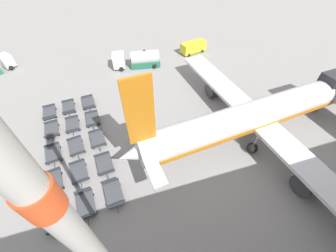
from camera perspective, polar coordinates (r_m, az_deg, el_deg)
The scene contains 19 objects.
ground_plane at distance 38.20m, azimuth 8.33°, elevation 12.42°, with size 500.00×500.00×0.00m, color gray.
airplane at distance 28.64m, azimuth 24.65°, elevation 3.27°, with size 34.37×37.51×12.41m.
fuel_tanker_primary at distance 41.76m, azimuth -7.91°, elevation 17.79°, with size 4.22×9.06×3.29m.
service_van at distance 46.94m, azimuth 7.02°, elevation 20.92°, with size 3.41×5.77×2.25m.
baggage_dolly_row_near_col_a at distance 34.88m, azimuth -30.00°, elevation 3.24°, with size 3.60×2.02×0.92m.
baggage_dolly_row_near_col_b at distance 31.89m, azimuth -29.55°, elevation -0.93°, with size 3.61×2.03×0.92m.
baggage_dolly_row_near_col_c at distance 28.78m, azimuth -29.23°, elevation -6.76°, with size 3.63×2.15×0.92m.
baggage_dolly_row_near_col_d at distance 26.26m, azimuth -29.11°, elevation -13.37°, with size 3.63×2.15×0.92m.
baggage_dolly_row_near_col_e at distance 24.08m, azimuth -28.48°, elevation -21.33°, with size 3.61×2.05×0.92m.
baggage_dolly_row_mid_a_col_a at distance 34.55m, azimuth -25.81°, elevation 4.71°, with size 3.60×2.00×0.92m.
baggage_dolly_row_mid_a_col_b at distance 31.31m, azimuth -24.93°, elevation 0.30°, with size 3.59×1.97×0.92m.
baggage_dolly_row_mid_a_col_c at distance 28.29m, azimuth -24.09°, elevation -5.26°, with size 3.63×2.18×0.92m.
baggage_dolly_row_mid_a_col_d at distance 25.76m, azimuth -23.42°, elevation -11.73°, with size 3.63×2.13×0.92m.
baggage_dolly_row_mid_a_col_e at distance 23.50m, azimuth -21.83°, elevation -19.65°, with size 3.61×2.04×0.92m.
baggage_dolly_row_mid_b_col_a at distance 34.24m, azimuth -21.18°, elevation 6.05°, with size 3.61×2.04×0.92m.
baggage_dolly_row_mid_b_col_b at distance 31.09m, azimuth -20.17°, elevation 1.76°, with size 3.58×1.95×0.92m.
baggage_dolly_row_mid_b_col_c at distance 28.16m, azimuth -18.90°, elevation -3.44°, with size 3.61×2.03×0.92m.
baggage_dolly_row_mid_b_col_d at distance 25.40m, azimuth -17.11°, elevation -10.11°, with size 3.61×2.04×0.92m.
baggage_dolly_row_mid_b_col_e at distance 23.21m, azimuth -14.79°, elevation -17.68°, with size 3.61×2.02×0.92m.
Camera 1 is at (28.59, -14.58, 20.72)m, focal length 22.00 mm.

